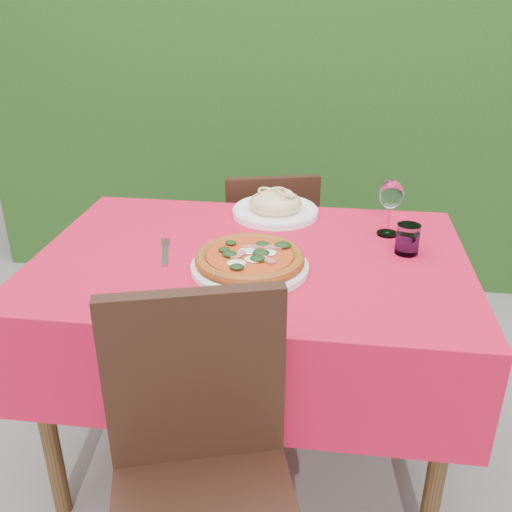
# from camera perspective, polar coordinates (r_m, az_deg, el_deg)

# --- Properties ---
(ground) EXTENTS (60.00, 60.00, 0.00)m
(ground) POSITION_cam_1_polar(r_m,az_deg,el_deg) (2.11, -0.37, -18.54)
(ground) COLOR #65605B
(ground) RESTS_ON ground
(hedge) EXTENTS (3.20, 0.55, 1.78)m
(hedge) POSITION_cam_1_polar(r_m,az_deg,el_deg) (3.11, 3.74, 15.16)
(hedge) COLOR black
(hedge) RESTS_ON ground
(dining_table) EXTENTS (1.26, 0.86, 0.75)m
(dining_table) POSITION_cam_1_polar(r_m,az_deg,el_deg) (1.75, -0.43, -4.34)
(dining_table) COLOR #4C2F18
(dining_table) RESTS_ON ground
(chair_near) EXTENTS (0.50, 0.50, 0.89)m
(chair_near) POSITION_cam_1_polar(r_m,az_deg,el_deg) (1.34, -5.50, -20.12)
(chair_near) COLOR black
(chair_near) RESTS_ON ground
(chair_far) EXTENTS (0.45, 0.45, 0.81)m
(chair_far) POSITION_cam_1_polar(r_m,az_deg,el_deg) (2.39, 1.31, 0.62)
(chair_far) COLOR black
(chair_far) RESTS_ON ground
(pizza_plate) EXTENTS (0.33, 0.33, 0.06)m
(pizza_plate) POSITION_cam_1_polar(r_m,az_deg,el_deg) (1.58, -0.62, -0.50)
(pizza_plate) COLOR white
(pizza_plate) RESTS_ON dining_table
(pasta_plate) EXTENTS (0.30, 0.30, 0.08)m
(pasta_plate) POSITION_cam_1_polar(r_m,az_deg,el_deg) (1.97, 1.95, 4.95)
(pasta_plate) COLOR white
(pasta_plate) RESTS_ON dining_table
(water_glass) EXTENTS (0.07, 0.07, 0.09)m
(water_glass) POSITION_cam_1_polar(r_m,az_deg,el_deg) (1.73, 14.91, 1.50)
(water_glass) COLOR silver
(water_glass) RESTS_ON dining_table
(wine_glass) EXTENTS (0.07, 0.07, 0.18)m
(wine_glass) POSITION_cam_1_polar(r_m,az_deg,el_deg) (1.82, 13.35, 5.80)
(wine_glass) COLOR white
(wine_glass) RESTS_ON dining_table
(fork) EXTENTS (0.08, 0.21, 0.01)m
(fork) POSITION_cam_1_polar(r_m,az_deg,el_deg) (1.70, -9.08, 0.20)
(fork) COLOR #BBBAC2
(fork) RESTS_ON dining_table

